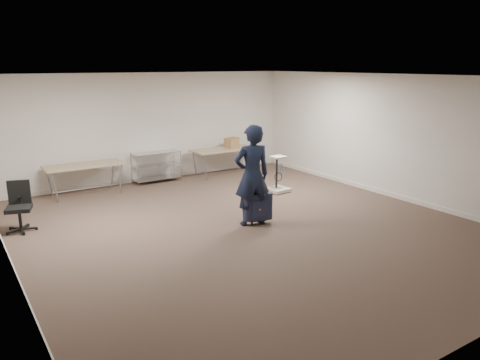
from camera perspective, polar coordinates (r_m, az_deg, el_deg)
ground at (r=8.91m, az=0.72°, el=-5.78°), size 9.00×9.00×0.00m
room_shell at (r=10.01m, az=-3.69°, el=-3.25°), size 8.00×9.00×9.00m
folding_table_left at (r=11.50m, az=-18.45°, el=1.55°), size 1.80×0.75×0.73m
folding_table_right at (r=12.95m, az=-2.01°, el=3.60°), size 1.80×0.75×0.73m
wire_shelf at (r=12.37m, az=-10.16°, el=1.77°), size 1.22×0.47×0.80m
person at (r=8.81m, az=1.47°, el=0.55°), size 0.79×0.60×1.93m
suitcase at (r=8.97m, az=2.18°, el=-3.28°), size 0.42×0.31×1.03m
office_chair at (r=9.56m, az=-25.22°, el=-4.01°), size 0.56×0.56×0.92m
equipment_cart at (r=11.30m, az=4.63°, el=-0.31°), size 0.51×0.51×0.88m
cardboard_box at (r=13.14m, az=-1.02°, el=4.59°), size 0.43×0.37×0.27m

